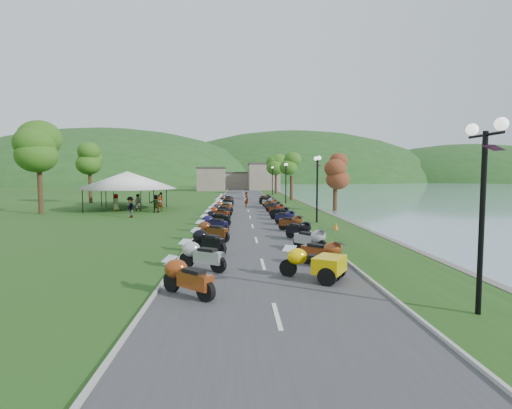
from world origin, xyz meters
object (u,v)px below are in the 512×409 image
object	(u,v)px
streetlamp_near	(482,221)
pedestrian_a	(160,211)
yellow_trike	(312,264)
vendor_tent_main	(128,191)
pedestrian_b	(138,211)
pedestrian_c	(131,218)

from	to	relation	value
streetlamp_near	pedestrian_a	world-z (taller)	streetlamp_near
yellow_trike	vendor_tent_main	distance (m)	31.58
streetlamp_near	pedestrian_b	xyz separation A→B (m)	(-16.39, 30.27, -2.50)
yellow_trike	pedestrian_c	distance (m)	23.83
pedestrian_a	pedestrian_c	distance (m)	5.72
vendor_tent_main	yellow_trike	bearing A→B (deg)	-63.60
vendor_tent_main	pedestrian_a	world-z (taller)	vendor_tent_main
pedestrian_a	pedestrian_b	bearing A→B (deg)	120.78
yellow_trike	streetlamp_near	xyz separation A→B (m)	(3.75, -3.67, 1.95)
yellow_trike	streetlamp_near	size ratio (longest dim) A/B	0.48
vendor_tent_main	pedestrian_c	bearing A→B (deg)	-73.44
pedestrian_a	pedestrian_b	world-z (taller)	pedestrian_a
vendor_tent_main	pedestrian_c	world-z (taller)	vendor_tent_main
streetlamp_near	pedestrian_c	world-z (taller)	streetlamp_near
streetlamp_near	vendor_tent_main	distance (m)	36.55
pedestrian_c	vendor_tent_main	bearing A→B (deg)	163.56
streetlamp_near	pedestrian_c	distance (m)	29.01
yellow_trike	pedestrian_c	world-z (taller)	yellow_trike
yellow_trike	streetlamp_near	distance (m)	5.60
yellow_trike	pedestrian_a	size ratio (longest dim) A/B	1.37
pedestrian_a	vendor_tent_main	bearing A→B (deg)	101.15
yellow_trike	pedestrian_b	world-z (taller)	yellow_trike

